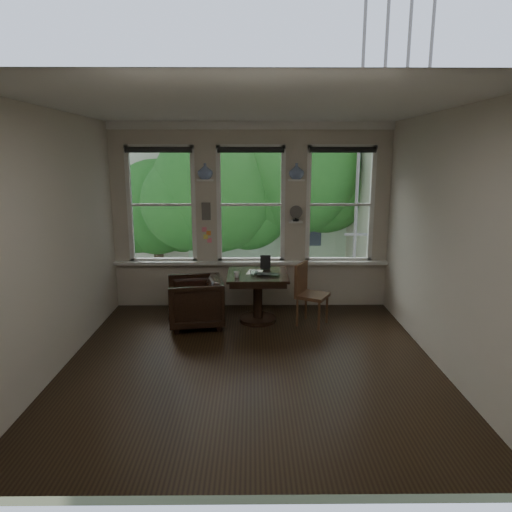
{
  "coord_description": "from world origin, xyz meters",
  "views": [
    {
      "loc": [
        0.02,
        -5.19,
        2.47
      ],
      "look_at": [
        0.07,
        0.9,
        1.14
      ],
      "focal_mm": 32.0,
      "sensor_mm": 36.0,
      "label": 1
    }
  ],
  "objects_px": {
    "mug": "(237,275)",
    "laptop": "(266,276)",
    "side_chair_right": "(313,295)",
    "armchair_left": "(195,302)",
    "table": "(258,298)"
  },
  "relations": [
    {
      "from": "laptop",
      "to": "mug",
      "type": "xyz_separation_m",
      "value": [
        -0.43,
        -0.05,
        0.03
      ]
    },
    {
      "from": "mug",
      "to": "armchair_left",
      "type": "bearing_deg",
      "value": 176.49
    },
    {
      "from": "table",
      "to": "laptop",
      "type": "relative_size",
      "value": 2.49
    },
    {
      "from": "armchair_left",
      "to": "side_chair_right",
      "type": "bearing_deg",
      "value": 81.07
    },
    {
      "from": "table",
      "to": "laptop",
      "type": "bearing_deg",
      "value": -54.57
    },
    {
      "from": "mug",
      "to": "laptop",
      "type": "bearing_deg",
      "value": 6.34
    },
    {
      "from": "table",
      "to": "mug",
      "type": "xyz_separation_m",
      "value": [
        -0.31,
        -0.21,
        0.42
      ]
    },
    {
      "from": "laptop",
      "to": "mug",
      "type": "distance_m",
      "value": 0.43
    },
    {
      "from": "laptop",
      "to": "mug",
      "type": "bearing_deg",
      "value": -160.68
    },
    {
      "from": "side_chair_right",
      "to": "armchair_left",
      "type": "bearing_deg",
      "value": 119.44
    },
    {
      "from": "laptop",
      "to": "mug",
      "type": "height_order",
      "value": "mug"
    },
    {
      "from": "armchair_left",
      "to": "side_chair_right",
      "type": "distance_m",
      "value": 1.74
    },
    {
      "from": "side_chair_right",
      "to": "laptop",
      "type": "xyz_separation_m",
      "value": [
        -0.69,
        -0.02,
        0.3
      ]
    },
    {
      "from": "table",
      "to": "armchair_left",
      "type": "distance_m",
      "value": 0.95
    },
    {
      "from": "side_chair_right",
      "to": "laptop",
      "type": "bearing_deg",
      "value": 119.88
    }
  ]
}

